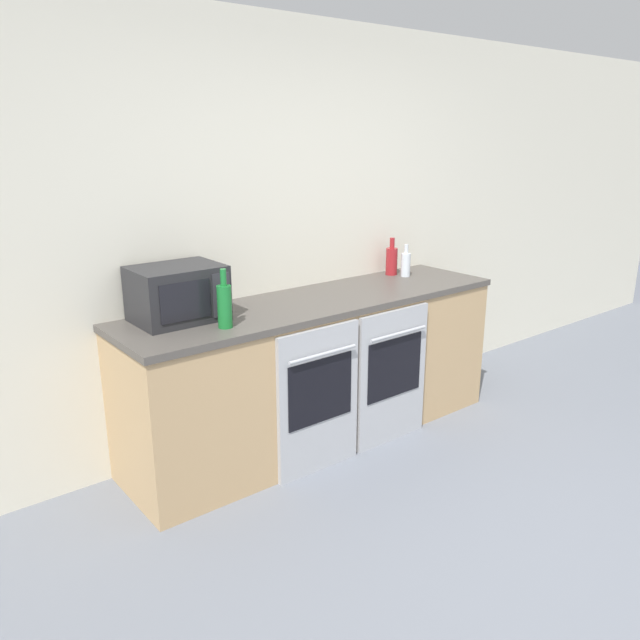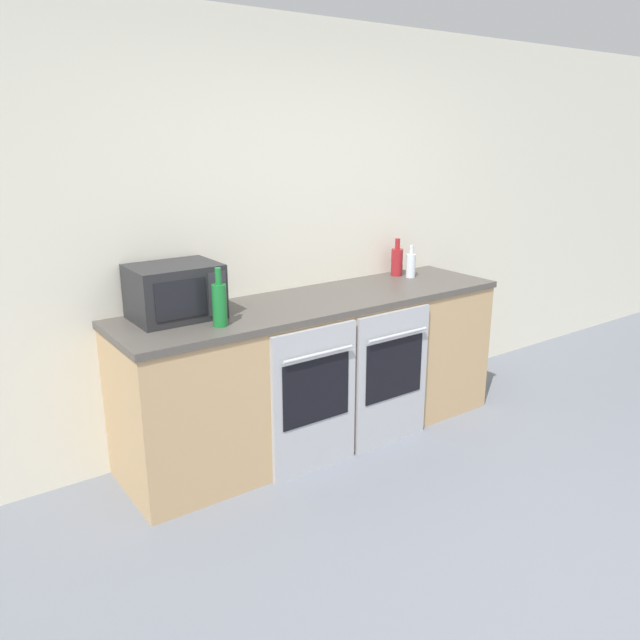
{
  "view_description": "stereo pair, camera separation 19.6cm",
  "coord_description": "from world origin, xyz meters",
  "px_view_note": "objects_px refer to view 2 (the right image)",
  "views": [
    {
      "loc": [
        -2.31,
        -1.12,
        1.92
      ],
      "look_at": [
        0.02,
        1.8,
        0.79
      ],
      "focal_mm": 35.0,
      "sensor_mm": 36.0,
      "label": 1
    },
    {
      "loc": [
        -2.15,
        -1.24,
        1.92
      ],
      "look_at": [
        0.02,
        1.8,
        0.79
      ],
      "focal_mm": 35.0,
      "sensor_mm": 36.0,
      "label": 2
    }
  ],
  "objects_px": {
    "microwave": "(175,291)",
    "bottle_red": "(397,261)",
    "bottle_clear": "(411,265)",
    "bottle_green": "(219,304)",
    "oven_left": "(315,400)",
    "oven_right": "(392,377)"
  },
  "relations": [
    {
      "from": "microwave",
      "to": "bottle_red",
      "type": "distance_m",
      "value": 1.72
    },
    {
      "from": "bottle_red",
      "to": "bottle_clear",
      "type": "xyz_separation_m",
      "value": [
        0.04,
        -0.1,
        -0.01
      ]
    },
    {
      "from": "bottle_red",
      "to": "bottle_clear",
      "type": "height_order",
      "value": "bottle_red"
    },
    {
      "from": "bottle_green",
      "to": "bottle_red",
      "type": "bearing_deg",
      "value": 13.13
    },
    {
      "from": "oven_left",
      "to": "bottle_green",
      "type": "height_order",
      "value": "bottle_green"
    },
    {
      "from": "microwave",
      "to": "bottle_clear",
      "type": "distance_m",
      "value": 1.76
    },
    {
      "from": "microwave",
      "to": "bottle_clear",
      "type": "xyz_separation_m",
      "value": [
        1.76,
        -0.01,
        -0.06
      ]
    },
    {
      "from": "oven_left",
      "to": "microwave",
      "type": "distance_m",
      "value": 1.0
    },
    {
      "from": "bottle_red",
      "to": "oven_right",
      "type": "bearing_deg",
      "value": -132.88
    },
    {
      "from": "bottle_clear",
      "to": "bottle_green",
      "type": "bearing_deg",
      "value": -170.66
    },
    {
      "from": "bottle_red",
      "to": "bottle_green",
      "type": "xyz_separation_m",
      "value": [
        -1.59,
        -0.37,
        0.02
      ]
    },
    {
      "from": "bottle_clear",
      "to": "microwave",
      "type": "bearing_deg",
      "value": 179.6
    },
    {
      "from": "oven_left",
      "to": "oven_right",
      "type": "distance_m",
      "value": 0.59
    },
    {
      "from": "oven_right",
      "to": "microwave",
      "type": "bearing_deg",
      "value": 159.12
    },
    {
      "from": "oven_right",
      "to": "bottle_red",
      "type": "relative_size",
      "value": 3.28
    },
    {
      "from": "oven_right",
      "to": "bottle_clear",
      "type": "height_order",
      "value": "bottle_clear"
    },
    {
      "from": "bottle_red",
      "to": "bottle_green",
      "type": "relative_size",
      "value": 0.85
    },
    {
      "from": "bottle_red",
      "to": "bottle_clear",
      "type": "relative_size",
      "value": 1.16
    },
    {
      "from": "oven_left",
      "to": "bottle_green",
      "type": "relative_size",
      "value": 2.79
    },
    {
      "from": "oven_left",
      "to": "bottle_clear",
      "type": "xyz_separation_m",
      "value": [
        1.15,
        0.45,
        0.58
      ]
    },
    {
      "from": "bottle_clear",
      "to": "bottle_red",
      "type": "bearing_deg",
      "value": 110.48
    },
    {
      "from": "microwave",
      "to": "bottle_green",
      "type": "bearing_deg",
      "value": -65.56
    }
  ]
}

